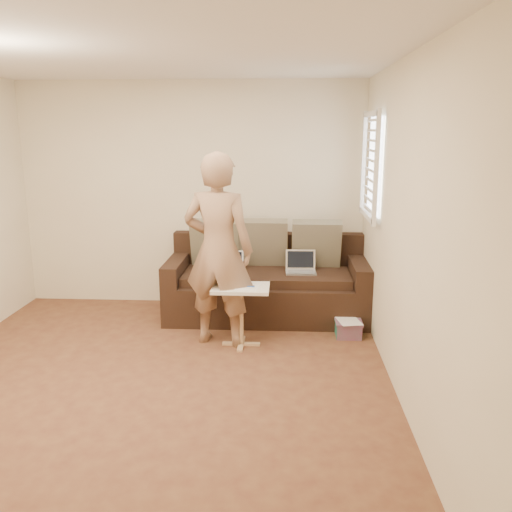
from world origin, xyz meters
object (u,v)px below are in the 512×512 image
drinking_glass (227,277)px  striped_box (348,328)px  laptop_silver (301,273)px  laptop_white (230,273)px  side_table (241,316)px  sofa (267,279)px  person (218,250)px

drinking_glass → striped_box: size_ratio=0.44×
laptop_silver → drinking_glass: 1.01m
laptop_white → side_table: laptop_white is taller
laptop_white → striped_box: size_ratio=1.14×
side_table → striped_box: size_ratio=2.20×
sofa → striped_box: sofa is taller
laptop_white → striped_box: 1.42m
person → laptop_white: bearing=-81.5°
laptop_silver → person: size_ratio=0.18×
sofa → person: 1.04m
person → side_table: size_ratio=3.14×
laptop_silver → side_table: laptop_silver is taller
sofa → laptop_silver: 0.39m
side_table → sofa: bearing=75.8°
striped_box → sofa: bearing=145.9°
laptop_silver → side_table: size_ratio=0.55×
side_table → drinking_glass: bearing=140.2°
laptop_white → side_table: size_ratio=0.52×
laptop_silver → striped_box: laptop_silver is taller
laptop_silver → person: 1.17m
laptop_silver → drinking_glass: size_ratio=2.74×
person → drinking_glass: person is taller
laptop_white → person: person is taller
sofa → person: size_ratio=1.18×
person → side_table: bearing=173.9°
laptop_silver → drinking_glass: drinking_glass is taller
sofa → person: (-0.44, -0.80, 0.51)m
side_table → person: bearing=163.2°
laptop_silver → laptop_white: (-0.78, -0.02, 0.00)m
person → drinking_glass: size_ratio=15.58×
laptop_silver → side_table: (-0.59, -0.80, -0.22)m
laptop_white → striped_box: (1.26, -0.49, -0.43)m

